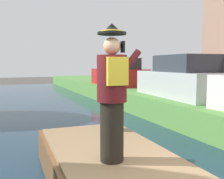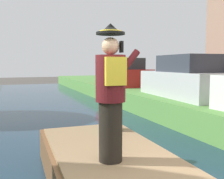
% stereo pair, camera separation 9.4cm
% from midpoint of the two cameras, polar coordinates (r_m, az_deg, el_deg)
% --- Properties ---
extents(boat, '(1.89, 4.24, 0.61)m').
position_cam_midpoint_polar(boat, '(4.05, 1.34, -18.17)').
color(boat, brown).
rests_on(boat, canal_water).
extents(person_pirate, '(0.61, 0.42, 1.85)m').
position_cam_midpoint_polar(person_pirate, '(3.49, 0.54, -0.92)').
color(person_pirate, black).
rests_on(person_pirate, boat).
extents(parrot_plush, '(0.36, 0.35, 0.57)m').
position_cam_midpoint_polar(parrot_plush, '(5.26, 0.77, -6.23)').
color(parrot_plush, blue).
rests_on(parrot_plush, boat).
extents(parked_car_silver, '(1.93, 4.09, 1.50)m').
position_cam_midpoint_polar(parked_car_silver, '(9.81, 16.04, 2.13)').
color(parked_car_silver, '#B7B7BC').
rests_on(parked_car_silver, grass_bank_far).
extents(parked_car_red, '(1.93, 4.09, 1.50)m').
position_cam_midpoint_polar(parked_car_red, '(14.73, 2.55, 3.42)').
color(parked_car_red, red).
rests_on(parked_car_red, grass_bank_far).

